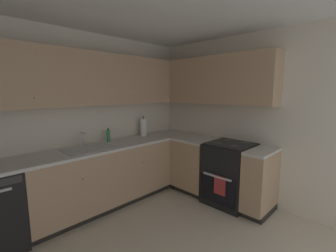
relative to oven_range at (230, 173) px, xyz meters
The scene contains 13 objects.
wall_back 2.47m from the oven_range, 139.04° to the left, with size 4.21×0.05×2.45m, color beige.
wall_right 0.87m from the oven_range, 39.02° to the right, with size 0.05×3.62×2.45m, color beige.
lower_cabinets_back 1.81m from the oven_range, 137.93° to the left, with size 2.06×0.62×0.85m.
countertop_back 1.86m from the oven_range, 138.05° to the left, with size 3.26×0.60×0.04m, color beige.
lower_cabinets_right 0.27m from the oven_range, 93.31° to the left, with size 0.62×1.51×0.85m.
countertop_right 0.50m from the oven_range, 93.92° to the left, with size 0.60×1.51×0.03m.
oven_range is the anchor object (origin of this frame).
upper_cabinets_back 2.43m from the oven_range, 138.13° to the left, with size 2.94×0.34×0.71m.
upper_cabinets_right 1.43m from the oven_range, 75.79° to the left, with size 0.32×2.06×0.71m.
sink 1.99m from the oven_range, 142.74° to the left, with size 0.65×0.40×0.10m.
faucet 2.15m from the oven_range, 138.12° to the left, with size 0.07×0.16×0.20m.
soap_bottle 1.88m from the oven_range, 129.59° to the left, with size 0.05×0.05×0.20m.
paper_towel_roll 1.57m from the oven_range, 109.59° to the left, with size 0.11×0.11×0.35m.
Camera 1 is at (-1.15, -1.35, 1.64)m, focal length 24.42 mm.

